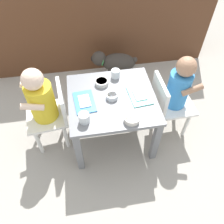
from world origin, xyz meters
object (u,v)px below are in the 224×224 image
at_px(seated_child_left, 43,101).
at_px(veggie_bowl_far, 102,82).
at_px(seated_child_right, 176,90).
at_px(veggie_bowl_near, 132,118).
at_px(food_tray_left, 84,102).
at_px(water_cup_left, 116,74).
at_px(water_cup_right, 84,118).
at_px(cereal_bowl_right_side, 111,96).
at_px(food_tray_right, 139,95).
at_px(dog, 115,62).
at_px(dining_table, 112,105).

height_order(seated_child_left, veggie_bowl_far, seated_child_left).
relative_size(seated_child_right, veggie_bowl_near, 7.04).
height_order(food_tray_left, water_cup_left, water_cup_left).
relative_size(seated_child_right, water_cup_left, 11.19).
bearing_deg(seated_child_left, water_cup_right, -38.60).
height_order(food_tray_left, water_cup_right, water_cup_right).
bearing_deg(cereal_bowl_right_side, veggie_bowl_near, -65.95).
bearing_deg(food_tray_right, veggie_bowl_near, -116.11).
bearing_deg(cereal_bowl_right_side, water_cup_right, -139.38).
distance_m(dog, food_tray_right, 0.71).
bearing_deg(food_tray_left, veggie_bowl_far, 49.27).
height_order(dog, food_tray_left, food_tray_left).
distance_m(seated_child_right, food_tray_right, 0.27).
height_order(food_tray_left, food_tray_right, same).
relative_size(seated_child_right, cereal_bowl_right_side, 8.65).
bearing_deg(seated_child_right, cereal_bowl_right_side, -179.25).
bearing_deg(veggie_bowl_near, water_cup_right, 171.67).
relative_size(seated_child_right, water_cup_right, 10.28).
bearing_deg(water_cup_left, seated_child_left, -161.56).
xyz_separation_m(veggie_bowl_near, veggie_bowl_far, (-0.14, 0.36, -0.00)).
relative_size(food_tray_right, water_cup_right, 3.06).
bearing_deg(dining_table, seated_child_left, 175.76).
distance_m(seated_child_left, dog, 0.89).
height_order(seated_child_right, cereal_bowl_right_side, seated_child_right).
relative_size(dining_table, seated_child_left, 0.84).
relative_size(dog, water_cup_right, 6.31).
bearing_deg(dining_table, water_cup_right, -139.31).
height_order(seated_child_left, cereal_bowl_right_side, seated_child_left).
xyz_separation_m(dog, food_tray_left, (-0.32, -0.67, 0.22)).
xyz_separation_m(veggie_bowl_near, cereal_bowl_right_side, (-0.09, 0.21, -0.00)).
xyz_separation_m(food_tray_right, water_cup_left, (-0.13, 0.22, 0.02)).
distance_m(food_tray_right, veggie_bowl_near, 0.23).
bearing_deg(food_tray_left, seated_child_left, 170.19).
relative_size(food_tray_left, water_cup_left, 3.46).
xyz_separation_m(dining_table, seated_child_left, (-0.46, 0.03, 0.08)).
bearing_deg(dining_table, seated_child_right, 0.18).
bearing_deg(food_tray_right, water_cup_right, -157.67).
distance_m(dog, veggie_bowl_far, 0.59).
bearing_deg(food_tray_left, seated_child_right, 1.27).
distance_m(food_tray_left, water_cup_right, 0.16).
bearing_deg(seated_child_right, dog, 116.42).
bearing_deg(water_cup_right, dining_table, 40.69).
bearing_deg(water_cup_right, water_cup_left, 55.55).
bearing_deg(food_tray_left, cereal_bowl_right_side, 2.59).
bearing_deg(water_cup_right, veggie_bowl_far, 64.85).
height_order(dining_table, veggie_bowl_near, veggie_bowl_near).
height_order(food_tray_right, water_cup_right, water_cup_right).
distance_m(seated_child_left, water_cup_left, 0.55).
distance_m(water_cup_right, cereal_bowl_right_side, 0.26).
bearing_deg(seated_child_right, food_tray_right, -176.95).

